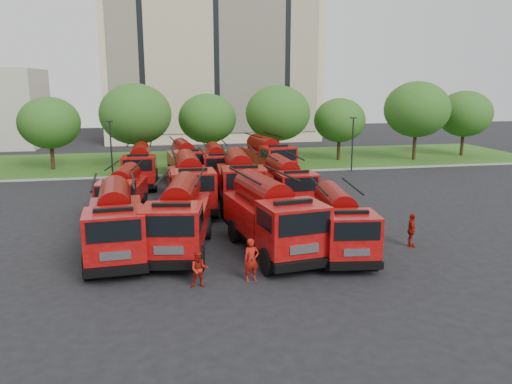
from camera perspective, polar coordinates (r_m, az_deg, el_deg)
ground at (r=28.95m, az=1.24°, el=-4.22°), size 140.00×140.00×0.00m
lawn at (r=54.06m, az=-4.62°, el=3.63°), size 70.00×16.00×0.12m
curb at (r=46.12m, az=-3.48°, el=2.14°), size 70.00×0.30×0.14m
apartment_building at (r=75.57m, az=-5.19°, el=15.58°), size 30.00×14.18×25.00m
tree_1 at (r=51.24m, az=-22.54°, el=7.31°), size 5.71×5.71×6.98m
tree_2 at (r=48.73m, az=-13.62°, el=8.63°), size 6.72×6.72×8.22m
tree_3 at (r=51.46m, az=-5.58°, el=8.35°), size 5.88×5.88×7.19m
tree_4 at (r=51.10m, az=2.51°, el=8.98°), size 6.55×6.55×8.01m
tree_5 at (r=54.16m, az=9.54°, el=8.09°), size 5.46×5.46×6.68m
tree_6 at (r=56.06m, az=17.91°, el=8.98°), size 6.89×6.89×8.42m
tree_7 at (r=61.43m, az=22.76°, el=8.24°), size 6.05×6.05×7.39m
lamp_post_0 at (r=44.81m, az=-16.24°, el=5.02°), size 0.60×0.25×5.11m
lamp_post_1 at (r=48.09m, az=10.98°, el=5.76°), size 0.60×0.25×5.11m
fire_truck_0 at (r=24.96m, az=-15.76°, el=-3.32°), size 3.16×7.68×3.42m
fire_truck_1 at (r=25.08m, az=-8.75°, el=-2.85°), size 3.85×7.95×3.47m
fire_truck_2 at (r=24.71m, az=1.74°, el=-2.75°), size 3.90×8.30×3.63m
fire_truck_3 at (r=24.91m, az=9.49°, el=-3.44°), size 3.17×7.03×3.09m
fire_truck_4 at (r=33.20m, az=-14.97°, el=0.13°), size 3.08×6.64×2.91m
fire_truck_5 at (r=33.46m, az=-7.56°, el=1.13°), size 3.01×7.91×3.58m
fire_truck_6 at (r=33.98m, az=-1.87°, el=1.45°), size 3.33×8.14×3.63m
fire_truck_7 at (r=33.92m, az=3.47°, el=1.07°), size 2.74×7.15×3.23m
fire_truck_8 at (r=41.79m, az=-13.09°, el=2.97°), size 2.76×7.27×3.29m
fire_truck_9 at (r=43.77m, az=-8.07°, el=3.60°), size 3.16×7.45×3.31m
fire_truck_10 at (r=41.98m, az=-4.61°, el=3.20°), size 2.70×6.99×3.15m
fire_truck_11 at (r=44.98m, az=1.32°, el=4.08°), size 3.77×7.99×3.50m
firefighter_0 at (r=21.65m, az=-0.51°, el=-10.11°), size 0.73×0.57×1.87m
firefighter_1 at (r=21.13m, az=-6.45°, el=-10.77°), size 0.77×0.45×1.56m
firefighter_2 at (r=27.11m, az=17.23°, el=-5.96°), size 0.90×1.16×1.75m
firefighter_3 at (r=27.74m, az=11.40°, el=-5.23°), size 1.26×1.15×1.75m
firefighter_4 at (r=28.42m, az=-17.03°, el=-5.10°), size 0.95×0.99×1.70m
firefighter_5 at (r=34.55m, az=3.27°, el=-1.48°), size 1.50×0.84×1.52m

